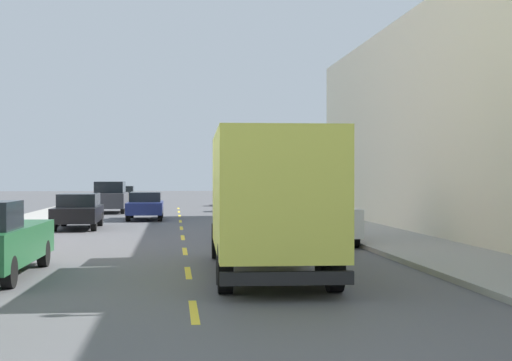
# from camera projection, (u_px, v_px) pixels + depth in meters

# --- Properties ---
(ground_plane) EXTENTS (160.00, 160.00, 0.00)m
(ground_plane) POSITION_uv_depth(u_px,v_px,m) (181.00, 224.00, 35.17)
(ground_plane) COLOR #4C4C4F
(sidewalk_left) EXTENTS (3.20, 120.00, 0.14)m
(sidewalk_left) POSITION_uv_depth(u_px,v_px,m) (18.00, 226.00, 32.40)
(sidewalk_left) COLOR #99968E
(sidewalk_left) RESTS_ON ground_plane
(sidewalk_right) EXTENTS (3.20, 120.00, 0.14)m
(sidewalk_right) POSITION_uv_depth(u_px,v_px,m) (337.00, 224.00, 33.96)
(sidewalk_right) COLOR #99968E
(sidewalk_right) RESTS_ON ground_plane
(lane_centerline_dashes) EXTENTS (0.14, 47.20, 0.01)m
(lane_centerline_dashes) POSITION_uv_depth(u_px,v_px,m) (182.00, 232.00, 29.70)
(lane_centerline_dashes) COLOR yellow
(lane_centerline_dashes) RESTS_ON ground_plane
(street_lamp) EXTENTS (1.35, 0.28, 6.25)m
(street_lamp) POSITION_uv_depth(u_px,v_px,m) (511.00, 94.00, 13.85)
(street_lamp) COLOR #38383D
(street_lamp) RESTS_ON sidewalk_right
(delivery_box_truck) EXTENTS (2.65, 8.24, 3.19)m
(delivery_box_truck) POSITION_uv_depth(u_px,v_px,m) (267.00, 194.00, 17.01)
(delivery_box_truck) COLOR #D8D84C
(delivery_box_truck) RESTS_ON ground_plane
(parked_hatchback_champagne) EXTENTS (1.75, 4.00, 1.50)m
(parked_hatchback_champagne) POSITION_uv_depth(u_px,v_px,m) (123.00, 196.00, 57.55)
(parked_hatchback_champagne) COLOR tan
(parked_hatchback_champagne) RESTS_ON ground_plane
(parked_hatchback_red) EXTENTS (1.75, 4.00, 1.50)m
(parked_hatchback_red) POSITION_uv_depth(u_px,v_px,m) (236.00, 196.00, 57.13)
(parked_hatchback_red) COLOR #AD1E1E
(parked_hatchback_red) RESTS_ON ground_plane
(parked_suv_charcoal) EXTENTS (1.96, 4.80, 1.93)m
(parked_suv_charcoal) POSITION_uv_depth(u_px,v_px,m) (110.00, 197.00, 45.87)
(parked_suv_charcoal) COLOR #333338
(parked_suv_charcoal) RESTS_ON ground_plane
(parked_suv_white) EXTENTS (1.97, 4.81, 1.93)m
(parked_suv_white) POSITION_uv_depth(u_px,v_px,m) (318.00, 214.00, 24.94)
(parked_suv_white) COLOR silver
(parked_suv_white) RESTS_ON ground_plane
(parked_pickup_teal) EXTENTS (2.02, 5.31, 1.73)m
(parked_pickup_teal) POSITION_uv_depth(u_px,v_px,m) (250.00, 199.00, 46.79)
(parked_pickup_teal) COLOR #195B60
(parked_pickup_teal) RESTS_ON ground_plane
(parked_wagon_black) EXTENTS (1.90, 4.73, 1.50)m
(parked_wagon_black) POSITION_uv_depth(u_px,v_px,m) (78.00, 210.00, 32.02)
(parked_wagon_black) COLOR black
(parked_wagon_black) RESTS_ON ground_plane
(moving_navy_sedan) EXTENTS (1.80, 4.50, 1.43)m
(moving_navy_sedan) POSITION_uv_depth(u_px,v_px,m) (145.00, 205.00, 38.57)
(moving_navy_sedan) COLOR navy
(moving_navy_sedan) RESTS_ON ground_plane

